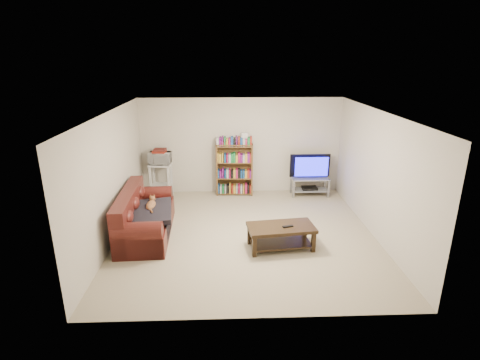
{
  "coord_description": "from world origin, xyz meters",
  "views": [
    {
      "loc": [
        -0.37,
        -6.68,
        3.36
      ],
      "look_at": [
        -0.1,
        0.4,
        1.0
      ],
      "focal_mm": 28.0,
      "sensor_mm": 36.0,
      "label": 1
    }
  ],
  "objects_px": {
    "coffee_table": "(281,233)",
    "bookshelf": "(235,169)",
    "tv_stand": "(310,183)",
    "sofa": "(142,219)"
  },
  "relations": [
    {
      "from": "tv_stand",
      "to": "coffee_table",
      "type": "bearing_deg",
      "value": -112.72
    },
    {
      "from": "sofa",
      "to": "coffee_table",
      "type": "xyz_separation_m",
      "value": [
        2.64,
        -0.65,
        -0.01
      ]
    },
    {
      "from": "sofa",
      "to": "bookshelf",
      "type": "relative_size",
      "value": 1.61
    },
    {
      "from": "coffee_table",
      "to": "tv_stand",
      "type": "distance_m",
      "value": 2.91
    },
    {
      "from": "coffee_table",
      "to": "tv_stand",
      "type": "bearing_deg",
      "value": 60.74
    },
    {
      "from": "coffee_table",
      "to": "bookshelf",
      "type": "distance_m",
      "value": 2.97
    },
    {
      "from": "coffee_table",
      "to": "sofa",
      "type": "bearing_deg",
      "value": 159.17
    },
    {
      "from": "tv_stand",
      "to": "bookshelf",
      "type": "height_order",
      "value": "bookshelf"
    },
    {
      "from": "sofa",
      "to": "tv_stand",
      "type": "distance_m",
      "value": 4.27
    },
    {
      "from": "coffee_table",
      "to": "bookshelf",
      "type": "bearing_deg",
      "value": 98.35
    }
  ]
}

